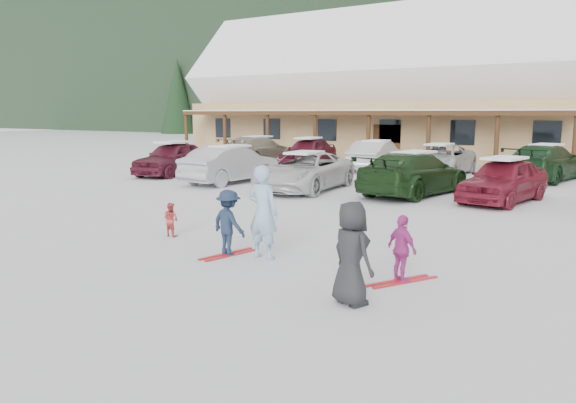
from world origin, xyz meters
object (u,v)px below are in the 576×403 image
Objects in this scene: parked_car_1 at (231,165)px; parked_car_8 at (308,152)px; toddler_red at (171,219)px; parked_car_10 at (439,160)px; child_navy at (229,223)px; bystander_dark at (351,253)px; parked_car_2 at (304,171)px; parked_car_0 at (173,158)px; parked_car_7 at (258,150)px; parked_car_11 at (545,163)px; child_magenta at (402,249)px; parked_car_4 at (503,180)px; day_lodge at (390,98)px; parked_car_3 at (414,174)px; adult_skier at (263,212)px; parked_car_9 at (376,156)px.

parked_car_8 is at bearing -79.75° from parked_car_1.
parked_car_10 is (1.00, 16.36, 0.33)m from toddler_red.
bystander_dark reaches higher than child_navy.
parked_car_0 is at bearing 165.81° from parked_car_2.
parked_car_11 is (15.45, 0.04, 0.00)m from parked_car_7.
parked_car_8 is (-1.24, 8.25, 0.00)m from parked_car_1.
parked_car_8 reaches higher than child_magenta.
parked_car_4 is (6.99, 1.14, 0.01)m from parked_car_2.
day_lodge is 5.48× the size of parked_car_3.
adult_skier is 0.41× the size of parked_car_0.
parked_car_1 is 10.78m from parked_car_4.
parked_car_0 reaches higher than parked_car_10.
parked_car_2 is at bearing 23.29° from parked_car_3.
adult_skier is at bearing 101.67° from parked_car_3.
parked_car_9 reaches higher than child_navy.
parked_car_4 is (11.80, -17.91, -3.21)m from day_lodge.
parked_car_3 is at bearing 9.07° from parked_car_2.
day_lodge is 6.30× the size of parked_car_9.
parked_car_2 is at bearing 89.68° from parked_car_9.
parked_car_1 is 9.36m from parked_car_7.
parked_car_0 reaches higher than parked_car_7.
parked_car_1 is 0.91× the size of parked_car_2.
parked_car_4 is (10.73, 0.96, -0.04)m from parked_car_1.
parked_car_1 reaches higher than parked_car_3.
child_navy is at bearing -72.87° from day_lodge.
parked_car_2 is (-7.40, 10.55, -0.08)m from bystander_dark.
parked_car_7 is at bearing 174.84° from parked_car_10.
day_lodge is 19.17m from parked_car_1.
parked_car_11 is at bearing -6.40° from parked_car_8.
parked_car_11 is (4.51, 0.62, 0.05)m from parked_car_10.
child_navy is 3.71m from child_magenta.
adult_skier is 16.16m from parked_car_0.
parked_car_0 is at bearing -14.13° from bystander_dark.
parked_car_0 is 7.96m from parked_car_8.
parked_car_2 is at bearing 135.90° from parked_car_7.
parked_car_2 is 9.80m from parked_car_8.
parked_car_11 is at bearing -106.12° from parked_car_3.
child_navy reaches higher than toddler_red.
parked_car_3 reaches higher than toddler_red.
toddler_red is 0.18× the size of parked_car_9.
parked_car_0 is 8.03m from parked_car_2.
bystander_dark reaches higher than parked_car_4.
parked_car_1 is at bearing -61.31° from toddler_red.
parked_car_2 is at bearing -82.11° from toddler_red.
parked_car_2 reaches higher than toddler_red.
parked_car_0 is at bearing -9.91° from parked_car_1.
bystander_dark reaches higher than parked_car_10.
parked_car_9 is at bearing 179.68° from parked_car_7.
parked_car_8 is (-8.90, 7.33, 0.01)m from parked_car_3.
child_navy is 0.26× the size of parked_car_10.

